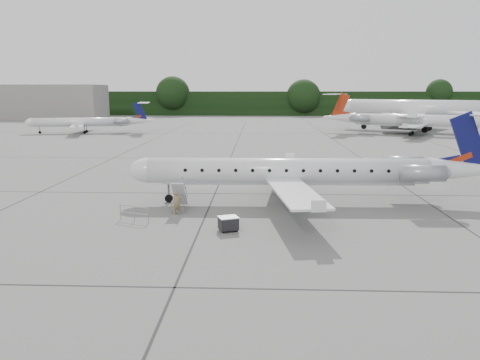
# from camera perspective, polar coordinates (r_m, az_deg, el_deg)

# --- Properties ---
(ground) EXTENTS (320.00, 320.00, 0.00)m
(ground) POSITION_cam_1_polar(r_m,az_deg,el_deg) (30.94, 7.65, -4.93)
(ground) COLOR slate
(ground) RESTS_ON ground
(treeline) EXTENTS (260.00, 4.00, 8.00)m
(treeline) POSITION_cam_1_polar(r_m,az_deg,el_deg) (159.72, 3.42, 9.30)
(treeline) COLOR black
(treeline) RESTS_ON ground
(terminal_building) EXTENTS (40.00, 14.00, 10.00)m
(terminal_building) POSITION_cam_1_polar(r_m,az_deg,el_deg) (154.96, -23.61, 8.74)
(terminal_building) COLOR gray
(terminal_building) RESTS_ON ground
(main_regional_jet) EXTENTS (26.91, 19.58, 6.82)m
(main_regional_jet) POSITION_cam_1_polar(r_m,az_deg,el_deg) (34.90, 5.82, 2.65)
(main_regional_jet) COLOR silver
(main_regional_jet) RESTS_ON ground
(airstair) EXTENTS (0.89, 2.35, 2.14)m
(airstair) POSITION_cam_1_polar(r_m,az_deg,el_deg) (33.48, -7.36, -1.82)
(airstair) COLOR silver
(airstair) RESTS_ON ground
(passenger) EXTENTS (0.67, 0.53, 1.61)m
(passenger) POSITION_cam_1_polar(r_m,az_deg,el_deg) (32.27, -7.70, -2.79)
(passenger) COLOR olive
(passenger) RESTS_ON ground
(safety_railing) EXTENTS (2.06, 0.91, 1.00)m
(safety_railing) POSITION_cam_1_polar(r_m,az_deg,el_deg) (31.09, -12.79, -4.07)
(safety_railing) COLOR gray
(safety_railing) RESTS_ON ground
(baggage_cart) EXTENTS (1.34, 1.22, 0.95)m
(baggage_cart) POSITION_cam_1_polar(r_m,az_deg,el_deg) (28.33, -1.43, -5.32)
(baggage_cart) COLOR black
(baggage_cart) RESTS_ON ground
(bg_narrowbody) EXTENTS (43.89, 39.84, 12.89)m
(bg_narrowbody) POSITION_cam_1_polar(r_m,az_deg,el_deg) (104.18, 21.08, 9.11)
(bg_narrowbody) COLOR silver
(bg_narrowbody) RESTS_ON ground
(bg_regional_left) EXTENTS (25.97, 20.76, 6.11)m
(bg_regional_left) POSITION_cam_1_polar(r_m,az_deg,el_deg) (98.17, -18.89, 7.20)
(bg_regional_left) COLOR silver
(bg_regional_left) RESTS_ON ground
(bg_regional_right) EXTENTS (35.89, 31.54, 7.82)m
(bg_regional_right) POSITION_cam_1_polar(r_m,az_deg,el_deg) (94.38, 20.97, 7.46)
(bg_regional_right) COLOR silver
(bg_regional_right) RESTS_ON ground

